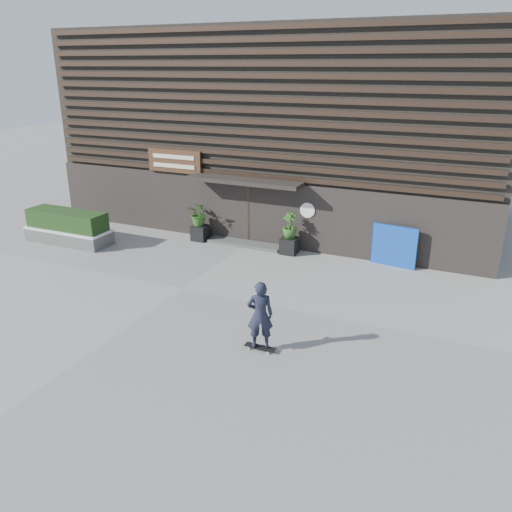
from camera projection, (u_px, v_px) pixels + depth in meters
The scene contains 12 objects.
ground at pixel (183, 289), 16.18m from camera, with size 80.00×80.00×0.00m, color gray.
entrance_step at pixel (245, 243), 20.09m from camera, with size 3.00×0.80×0.12m, color #454543.
planter_pot_left at pixel (200, 233), 20.57m from camera, with size 0.60×0.60×0.60m, color black.
bamboo_left at pixel (200, 214), 20.29m from camera, with size 0.86×0.75×0.96m, color #2D591E.
planter_pot_right at pixel (289, 246), 19.10m from camera, with size 0.60×0.60×0.60m, color black.
bamboo_right at pixel (290, 226), 18.83m from camera, with size 0.54×0.54×0.96m, color #2D591E.
raised_bed at pixel (69, 236), 20.33m from camera, with size 3.50×1.20×0.50m, color #4E4E4B.
snow_layer at pixel (68, 229), 20.23m from camera, with size 3.50×1.20×0.08m, color white.
hedge at pixel (67, 220), 20.09m from camera, with size 3.30×1.00×0.70m, color #183312.
blue_tarp at pixel (394, 246), 17.76m from camera, with size 1.55×0.12×1.45m, color #0D3AAA.
building at pixel (296, 126), 23.29m from camera, with size 18.00×11.00×8.00m.
skateboarder at pixel (260, 315), 12.37m from camera, with size 0.78×0.64×1.83m.
Camera 1 is at (8.20, -12.54, 6.61)m, focal length 36.17 mm.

